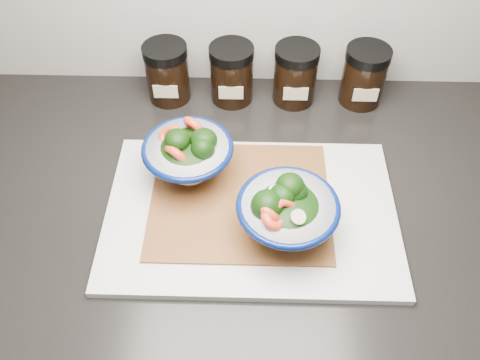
{
  "coord_description": "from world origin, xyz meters",
  "views": [
    {
      "loc": [
        0.05,
        0.92,
        1.54
      ],
      "look_at": [
        0.04,
        1.43,
        0.96
      ],
      "focal_mm": 38.0,
      "sensor_mm": 36.0,
      "label": 1
    }
  ],
  "objects_px": {
    "spice_jar_d": "(364,76)",
    "spice_jar_c": "(295,74)",
    "bowl_left": "(189,155)",
    "spice_jar_b": "(232,73)",
    "bowl_right": "(286,213)",
    "spice_jar_a": "(167,72)",
    "cutting_board": "(251,213)"
  },
  "relations": [
    {
      "from": "bowl_left",
      "to": "bowl_right",
      "type": "bearing_deg",
      "value": -36.67
    },
    {
      "from": "spice_jar_a",
      "to": "spice_jar_c",
      "type": "distance_m",
      "value": 0.24
    },
    {
      "from": "cutting_board",
      "to": "spice_jar_b",
      "type": "xyz_separation_m",
      "value": [
        -0.04,
        0.28,
        0.05
      ]
    },
    {
      "from": "spice_jar_c",
      "to": "spice_jar_a",
      "type": "bearing_deg",
      "value": 180.0
    },
    {
      "from": "bowl_right",
      "to": "spice_jar_d",
      "type": "distance_m",
      "value": 0.36
    },
    {
      "from": "cutting_board",
      "to": "bowl_right",
      "type": "bearing_deg",
      "value": -40.39
    },
    {
      "from": "spice_jar_d",
      "to": "spice_jar_c",
      "type": "bearing_deg",
      "value": 180.0
    },
    {
      "from": "cutting_board",
      "to": "bowl_left",
      "type": "height_order",
      "value": "bowl_left"
    },
    {
      "from": "spice_jar_a",
      "to": "spice_jar_b",
      "type": "relative_size",
      "value": 1.0
    },
    {
      "from": "cutting_board",
      "to": "spice_jar_d",
      "type": "xyz_separation_m",
      "value": [
        0.2,
        0.28,
        0.05
      ]
    },
    {
      "from": "spice_jar_a",
      "to": "spice_jar_c",
      "type": "height_order",
      "value": "same"
    },
    {
      "from": "bowl_left",
      "to": "spice_jar_d",
      "type": "relative_size",
      "value": 1.28
    },
    {
      "from": "bowl_left",
      "to": "spice_jar_a",
      "type": "bearing_deg",
      "value": 105.62
    },
    {
      "from": "spice_jar_b",
      "to": "spice_jar_d",
      "type": "relative_size",
      "value": 1.0
    },
    {
      "from": "bowl_right",
      "to": "spice_jar_b",
      "type": "distance_m",
      "value": 0.34
    },
    {
      "from": "spice_jar_d",
      "to": "spice_jar_a",
      "type": "bearing_deg",
      "value": 180.0
    },
    {
      "from": "bowl_left",
      "to": "spice_jar_c",
      "type": "bearing_deg",
      "value": 50.47
    },
    {
      "from": "cutting_board",
      "to": "spice_jar_a",
      "type": "relative_size",
      "value": 3.98
    },
    {
      "from": "spice_jar_b",
      "to": "spice_jar_c",
      "type": "xyz_separation_m",
      "value": [
        0.12,
        0.0,
        0.0
      ]
    },
    {
      "from": "spice_jar_a",
      "to": "spice_jar_d",
      "type": "distance_m",
      "value": 0.36
    },
    {
      "from": "bowl_left",
      "to": "spice_jar_b",
      "type": "xyz_separation_m",
      "value": [
        0.06,
        0.22,
        -0.0
      ]
    },
    {
      "from": "bowl_left",
      "to": "spice_jar_a",
      "type": "height_order",
      "value": "bowl_left"
    },
    {
      "from": "spice_jar_b",
      "to": "spice_jar_d",
      "type": "height_order",
      "value": "same"
    },
    {
      "from": "spice_jar_c",
      "to": "bowl_left",
      "type": "bearing_deg",
      "value": -129.53
    },
    {
      "from": "bowl_right",
      "to": "spice_jar_c",
      "type": "xyz_separation_m",
      "value": [
        0.03,
        0.33,
        -0.01
      ]
    },
    {
      "from": "spice_jar_a",
      "to": "spice_jar_c",
      "type": "bearing_deg",
      "value": 0.0
    },
    {
      "from": "bowl_right",
      "to": "bowl_left",
      "type": "bearing_deg",
      "value": 143.33
    },
    {
      "from": "bowl_left",
      "to": "spice_jar_c",
      "type": "xyz_separation_m",
      "value": [
        0.18,
        0.22,
        -0.0
      ]
    },
    {
      "from": "bowl_left",
      "to": "spice_jar_d",
      "type": "height_order",
      "value": "bowl_left"
    },
    {
      "from": "bowl_right",
      "to": "spice_jar_b",
      "type": "xyz_separation_m",
      "value": [
        -0.09,
        0.33,
        -0.01
      ]
    },
    {
      "from": "spice_jar_d",
      "to": "cutting_board",
      "type": "bearing_deg",
      "value": -125.73
    },
    {
      "from": "spice_jar_a",
      "to": "spice_jar_b",
      "type": "bearing_deg",
      "value": 0.0
    }
  ]
}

